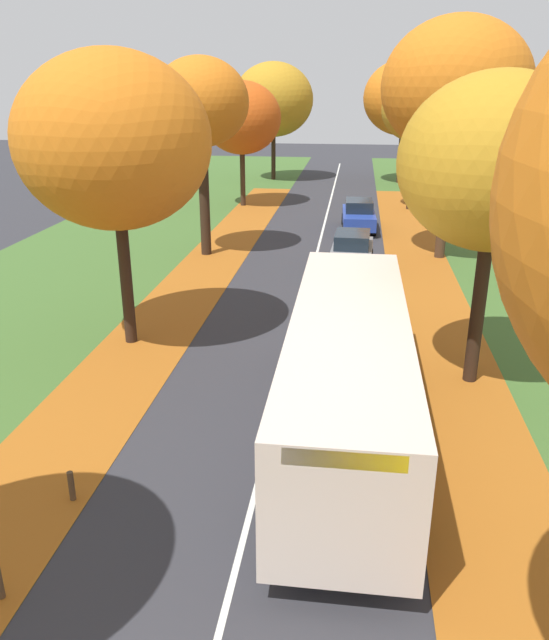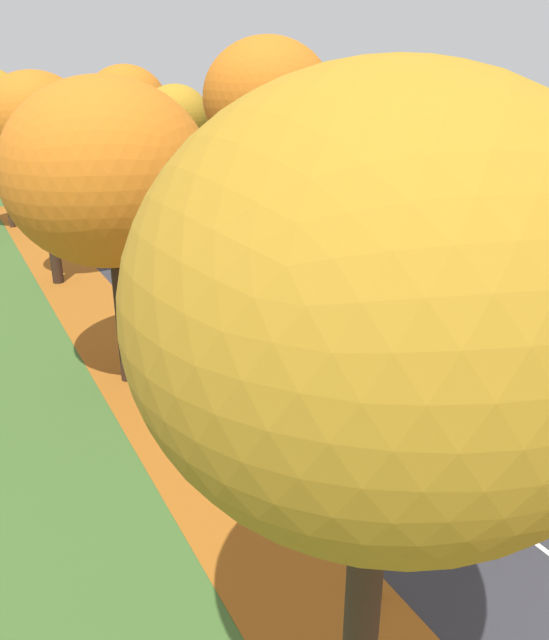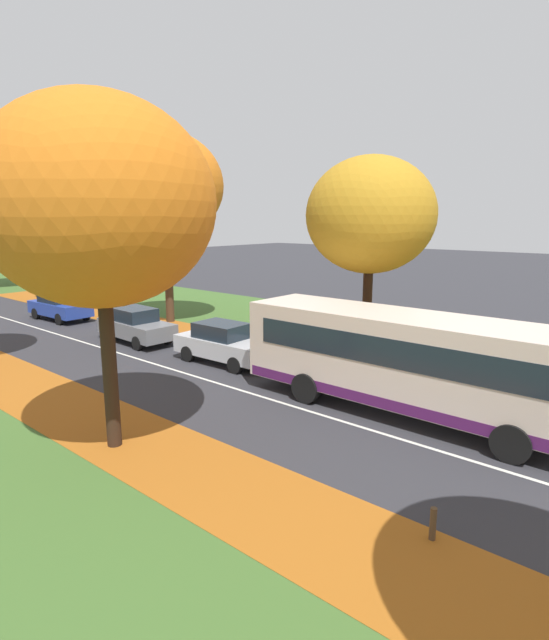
{
  "view_description": "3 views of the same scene",
  "coord_description": "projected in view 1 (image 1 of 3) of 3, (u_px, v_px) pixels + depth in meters",
  "views": [
    {
      "loc": [
        1.72,
        -3.13,
        7.7
      ],
      "look_at": [
        -0.2,
        11.57,
        1.98
      ],
      "focal_mm": 35.0,
      "sensor_mm": 36.0,
      "label": 1
    },
    {
      "loc": [
        -9.1,
        -2.62,
        8.56
      ],
      "look_at": [
        -0.37,
        13.7,
        1.22
      ],
      "focal_mm": 35.0,
      "sensor_mm": 36.0,
      "label": 2
    },
    {
      "loc": [
        -11.5,
        3.37,
        5.73
      ],
      "look_at": [
        1.16,
        14.14,
        2.32
      ],
      "focal_mm": 28.0,
      "sensor_mm": 36.0,
      "label": 3
    }
  ],
  "objects": [
    {
      "name": "car_silver_lead",
      "position": [
        358.0,
        293.0,
        21.53
      ],
      "size": [
        1.9,
        4.26,
        1.62
      ],
      "color": "#B7BABF",
      "rests_on": "ground"
    },
    {
      "name": "car_grey_following",
      "position": [
        352.0,
        252.0,
        26.73
      ],
      "size": [
        1.91,
        4.26,
        1.62
      ],
      "color": "slate",
      "rests_on": "ground"
    },
    {
      "name": "tree_left_mid",
      "position": [
        200.0,
        104.0,
        27.05
      ],
      "size": [
        4.23,
        4.23,
        8.71
      ],
      "color": "black",
      "rests_on": "ground"
    },
    {
      "name": "road_centre_line",
      "position": [
        307.0,
        290.0,
        24.38
      ],
      "size": [
        0.12,
        80.0,
        0.01
      ],
      "primitive_type": "cube",
      "color": "silver",
      "rests_on": "ground"
    },
    {
      "name": "bus",
      "position": [
        348.0,
        370.0,
        13.77
      ],
      "size": [
        2.69,
        10.41,
        2.98
      ],
      "color": "beige",
      "rests_on": "ground"
    },
    {
      "name": "tree_left_distant",
      "position": [
        273.0,
        100.0,
        49.3
      ],
      "size": [
        6.31,
        6.31,
        9.08
      ],
      "color": "black",
      "rests_on": "ground"
    },
    {
      "name": "tree_left_near",
      "position": [
        114.0,
        142.0,
        17.46
      ],
      "size": [
        5.5,
        5.5,
        8.56
      ],
      "color": "black",
      "rests_on": "ground"
    },
    {
      "name": "tree_right_near",
      "position": [
        496.0,
        164.0,
        15.02
      ],
      "size": [
        4.76,
        4.76,
        7.97
      ],
      "color": "black",
      "rests_on": "ground"
    },
    {
      "name": "grass_verge_left",
      "position": [
        83.0,
        281.0,
        25.49
      ],
      "size": [
        12.0,
        90.0,
        0.01
      ],
      "primitive_type": "cube",
      "color": "#3D6028",
      "rests_on": "ground"
    },
    {
      "name": "tree_right_distant",
      "position": [
        404.0,
        98.0,
        47.69
      ],
      "size": [
        6.26,
        6.26,
        9.25
      ],
      "color": "#382619",
      "rests_on": "ground"
    },
    {
      "name": "tree_right_mid",
      "position": [
        456.0,
        87.0,
        26.3
      ],
      "size": [
        6.28,
        6.28,
        10.27
      ],
      "color": "#422D1E",
      "rests_on": "ground"
    },
    {
      "name": "tree_right_far",
      "position": [
        417.0,
        110.0,
        37.61
      ],
      "size": [
        4.25,
        4.25,
        7.96
      ],
      "color": "black",
      "rests_on": "ground"
    },
    {
      "name": "bollard_fourth",
      "position": [
        72.0,
        486.0,
        12.12
      ],
      "size": [
        0.12,
        0.12,
        0.64
      ],
      "primitive_type": "cylinder",
      "color": "#4C3823",
      "rests_on": "ground"
    },
    {
      "name": "car_blue_third_in_line",
      "position": [
        359.0,
        215.0,
        33.97
      ],
      "size": [
        1.91,
        4.26,
        1.62
      ],
      "color": "#233D9E",
      "rests_on": "ground"
    },
    {
      "name": "leaf_litter_left",
      "position": [
        144.0,
        344.0,
        19.38
      ],
      "size": [
        2.8,
        60.0,
        0.0
      ],
      "primitive_type": "cube",
      "color": "#9E5619",
      "rests_on": "grass_verge_left"
    },
    {
      "name": "tree_left_far",
      "position": [
        242.0,
        118.0,
        38.92
      ],
      "size": [
        4.94,
        4.94,
        7.71
      ],
      "color": "#382619",
      "rests_on": "ground"
    },
    {
      "name": "leaf_litter_right",
      "position": [
        447.0,
        361.0,
        18.27
      ],
      "size": [
        2.8,
        60.0,
        0.0
      ],
      "primitive_type": "cube",
      "color": "#9E5619",
      "rests_on": "grass_verge_right"
    }
  ]
}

